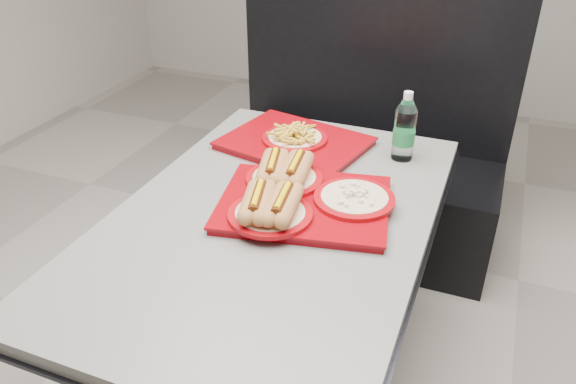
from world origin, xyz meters
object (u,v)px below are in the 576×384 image
at_px(booth_bench, 362,160).
at_px(tray_near, 298,196).
at_px(water_bottle, 404,130).
at_px(tray_far, 295,140).
at_px(diner_table, 274,257).

xyz_separation_m(booth_bench, tray_near, (0.06, -1.04, 0.39)).
bearing_deg(tray_near, water_bottle, 62.98).
xyz_separation_m(booth_bench, tray_far, (-0.10, -0.65, 0.38)).
bearing_deg(tray_far, booth_bench, 81.20).
xyz_separation_m(diner_table, tray_far, (-0.10, 0.44, 0.19)).
relative_size(diner_table, booth_bench, 1.05).
relative_size(booth_bench, tray_near, 2.39).
relative_size(diner_table, tray_near, 2.51).
distance_m(tray_near, tray_far, 0.42).
relative_size(tray_near, water_bottle, 2.31).
bearing_deg(tray_far, water_bottle, 8.17).
bearing_deg(diner_table, water_bottle, 60.54).
bearing_deg(water_bottle, tray_far, -171.83).
xyz_separation_m(tray_near, tray_far, (-0.16, 0.38, -0.01)).
height_order(diner_table, booth_bench, booth_bench).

